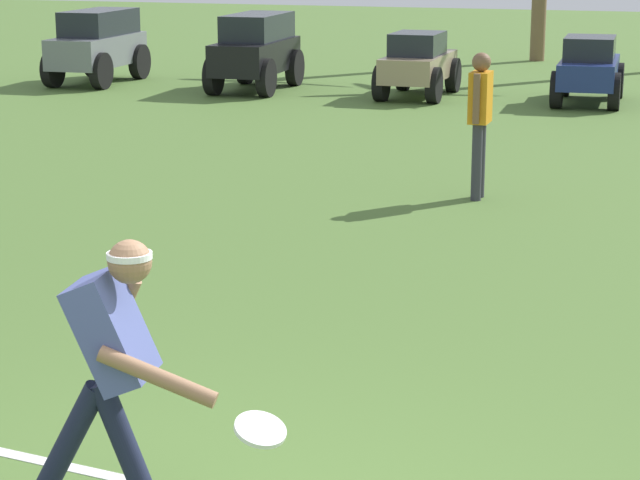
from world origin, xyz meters
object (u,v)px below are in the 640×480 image
at_px(parked_car_slot_a, 98,44).
at_px(parked_car_slot_c, 418,64).
at_px(parked_car_slot_d, 589,69).
at_px(teammate_near_sideline, 480,112).
at_px(parked_car_slot_b, 256,49).
at_px(frisbee_thrower, 112,365).
at_px(frisbee_in_flight, 260,430).

bearing_deg(parked_car_slot_a, parked_car_slot_c, -1.14).
bearing_deg(parked_car_slot_d, teammate_near_sideline, -92.49).
relative_size(teammate_near_sideline, parked_car_slot_d, 0.70).
distance_m(parked_car_slot_a, parked_car_slot_b, 3.18).
distance_m(frisbee_thrower, frisbee_in_flight, 0.82).
bearing_deg(teammate_near_sideline, frisbee_thrower, -92.21).
relative_size(teammate_near_sideline, parked_car_slot_c, 0.71).
bearing_deg(parked_car_slot_c, frisbee_thrower, -82.02).
xyz_separation_m(teammate_near_sideline, parked_car_slot_a, (-8.66, 8.03, -0.22)).
height_order(frisbee_thrower, parked_car_slot_b, frisbee_thrower).
bearing_deg(frisbee_thrower, teammate_near_sideline, 87.79).
distance_m(frisbee_in_flight, parked_car_slot_b, 17.03).
bearing_deg(parked_car_slot_c, frisbee_in_flight, -79.30).
distance_m(parked_car_slot_a, parked_car_slot_d, 9.01).
relative_size(frisbee_in_flight, parked_car_slot_d, 0.15).
bearing_deg(teammate_near_sideline, parked_car_slot_b, 124.67).
xyz_separation_m(frisbee_in_flight, parked_car_slot_d, (-0.14, 15.97, -0.04)).
relative_size(teammate_near_sideline, parked_car_slot_b, 0.64).
height_order(frisbee_thrower, parked_car_slot_c, frisbee_thrower).
bearing_deg(frisbee_in_flight, frisbee_thrower, 172.97).
bearing_deg(parked_car_slot_a, frisbee_in_flight, -60.29).
xyz_separation_m(frisbee_thrower, parked_car_slot_c, (-2.22, 15.81, -0.23)).
height_order(parked_car_slot_a, parked_car_slot_c, parked_car_slot_a).
relative_size(frisbee_in_flight, parked_car_slot_b, 0.14).
xyz_separation_m(parked_car_slot_c, parked_car_slot_d, (2.87, 0.06, 0.00)).
relative_size(frisbee_thrower, teammate_near_sideline, 0.91).
xyz_separation_m(parked_car_slot_a, parked_car_slot_c, (6.14, -0.12, -0.16)).
bearing_deg(teammate_near_sideline, parked_car_slot_d, 87.51).
distance_m(parked_car_slot_b, parked_car_slot_c, 2.97).
xyz_separation_m(parked_car_slot_a, parked_car_slot_b, (3.17, -0.09, 0.00)).
distance_m(frisbee_in_flight, parked_car_slot_c, 16.19).
bearing_deg(teammate_near_sideline, parked_car_slot_a, 137.18).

